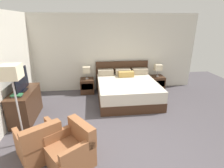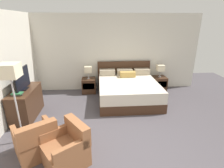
# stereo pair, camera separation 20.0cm
# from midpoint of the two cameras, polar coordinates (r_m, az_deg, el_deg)

# --- Properties ---
(ground_plane) EXTENTS (10.56, 10.56, 0.00)m
(ground_plane) POSITION_cam_midpoint_polar(r_m,az_deg,el_deg) (3.64, 3.08, -21.92)
(ground_plane) COLOR #4C474C
(wall_back) EXTENTS (6.42, 0.06, 2.68)m
(wall_back) POSITION_cam_midpoint_polar(r_m,az_deg,el_deg) (6.33, -2.30, 10.02)
(wall_back) COLOR silver
(wall_back) RESTS_ON ground
(wall_left) EXTENTS (0.06, 5.32, 2.68)m
(wall_left) POSITION_cam_midpoint_polar(r_m,az_deg,el_deg) (4.77, -33.36, 3.45)
(wall_left) COLOR silver
(wall_left) RESTS_ON ground
(bed) EXTENTS (1.91, 2.04, 1.06)m
(bed) POSITION_cam_midpoint_polar(r_m,az_deg,el_deg) (5.68, 3.86, -1.75)
(bed) COLOR #422819
(bed) RESTS_ON ground
(nightstand_left) EXTENTS (0.48, 0.48, 0.51)m
(nightstand_left) POSITION_cam_midpoint_polar(r_m,az_deg,el_deg) (6.28, -8.96, -0.57)
(nightstand_left) COLOR #422819
(nightstand_left) RESTS_ON ground
(nightstand_right) EXTENTS (0.48, 0.48, 0.51)m
(nightstand_right) POSITION_cam_midpoint_polar(r_m,az_deg,el_deg) (6.68, 13.59, 0.37)
(nightstand_right) COLOR #422819
(nightstand_right) RESTS_ON ground
(table_lamp_left) EXTENTS (0.25, 0.25, 0.45)m
(table_lamp_left) POSITION_cam_midpoint_polar(r_m,az_deg,el_deg) (6.10, -9.25, 4.59)
(table_lamp_left) COLOR #B7B7BC
(table_lamp_left) RESTS_ON nightstand_left
(table_lamp_right) EXTENTS (0.25, 0.25, 0.45)m
(table_lamp_right) POSITION_cam_midpoint_polar(r_m,az_deg,el_deg) (6.52, 14.00, 5.23)
(table_lamp_right) COLOR #B7B7BC
(table_lamp_right) RESTS_ON nightstand_right
(dresser) EXTENTS (0.51, 1.23, 0.77)m
(dresser) POSITION_cam_midpoint_polar(r_m,az_deg,el_deg) (5.09, -27.46, -5.94)
(dresser) COLOR #422819
(dresser) RESTS_ON ground
(tv) EXTENTS (0.18, 0.82, 0.56)m
(tv) POSITION_cam_midpoint_polar(r_m,az_deg,el_deg) (4.88, -28.56, 1.00)
(tv) COLOR black
(tv) RESTS_ON dresser
(book_red_cover) EXTENTS (0.25, 0.19, 0.03)m
(book_red_cover) POSITION_cam_midpoint_polar(r_m,az_deg,el_deg) (4.64, -29.66, -3.46)
(book_red_cover) COLOR #383333
(book_red_cover) RESTS_ON dresser
(book_blue_cover) EXTENTS (0.25, 0.18, 0.03)m
(book_blue_cover) POSITION_cam_midpoint_polar(r_m,az_deg,el_deg) (4.63, -29.77, -3.11)
(book_blue_cover) COLOR #2D7042
(book_blue_cover) RESTS_ON book_red_cover
(armchair_by_window) EXTENTS (0.95, 0.95, 0.76)m
(armchair_by_window) POSITION_cam_midpoint_polar(r_m,az_deg,el_deg) (3.71, -24.16, -17.27)
(armchair_by_window) COLOR #935B38
(armchair_by_window) RESTS_ON ground
(armchair_companion) EXTENTS (0.96, 0.95, 0.76)m
(armchair_companion) POSITION_cam_midpoint_polar(r_m,az_deg,el_deg) (3.37, -14.83, -20.23)
(armchair_companion) COLOR #935B38
(armchair_companion) RESTS_ON ground
(floor_lamp) EXTENTS (0.34, 0.34, 1.69)m
(floor_lamp) POSITION_cam_midpoint_polar(r_m,az_deg,el_deg) (3.72, -31.27, 1.61)
(floor_lamp) COLOR #B7B7BC
(floor_lamp) RESTS_ON ground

